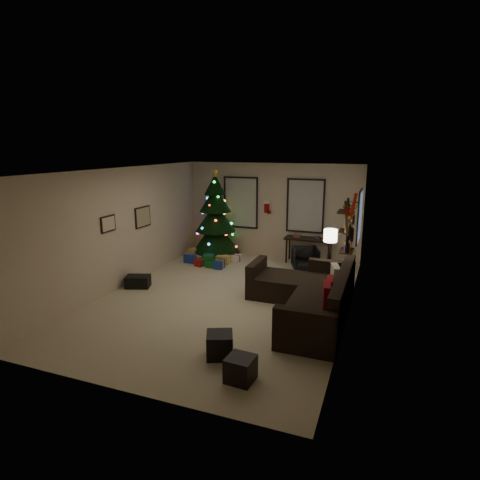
{
  "coord_description": "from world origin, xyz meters",
  "views": [
    {
      "loc": [
        3.06,
        -7.27,
        3.15
      ],
      "look_at": [
        0.1,
        0.6,
        1.15
      ],
      "focal_mm": 29.53,
      "sensor_mm": 36.0,
      "label": 1
    }
  ],
  "objects_px": {
    "desk": "(309,241)",
    "sofa": "(310,297)",
    "bookshelf": "(348,245)",
    "desk_chair": "(305,258)",
    "christmas_tree": "(216,220)"
  },
  "relations": [
    {
      "from": "desk_chair",
      "to": "bookshelf",
      "type": "bearing_deg",
      "value": -59.04
    },
    {
      "from": "desk",
      "to": "desk_chair",
      "type": "relative_size",
      "value": 2.13
    },
    {
      "from": "desk",
      "to": "bookshelf",
      "type": "bearing_deg",
      "value": -52.76
    },
    {
      "from": "sofa",
      "to": "bookshelf",
      "type": "bearing_deg",
      "value": 74.29
    },
    {
      "from": "christmas_tree",
      "to": "desk_chair",
      "type": "relative_size",
      "value": 4.24
    },
    {
      "from": "desk_chair",
      "to": "bookshelf",
      "type": "distance_m",
      "value": 1.58
    },
    {
      "from": "desk",
      "to": "desk_chair",
      "type": "distance_m",
      "value": 0.72
    },
    {
      "from": "desk_chair",
      "to": "sofa",
      "type": "bearing_deg",
      "value": -97.24
    },
    {
      "from": "bookshelf",
      "to": "desk",
      "type": "bearing_deg",
      "value": 127.24
    },
    {
      "from": "christmas_tree",
      "to": "bookshelf",
      "type": "relative_size",
      "value": 1.29
    },
    {
      "from": "sofa",
      "to": "desk",
      "type": "bearing_deg",
      "value": 101.62
    },
    {
      "from": "desk_chair",
      "to": "bookshelf",
      "type": "height_order",
      "value": "bookshelf"
    },
    {
      "from": "christmas_tree",
      "to": "desk",
      "type": "height_order",
      "value": "christmas_tree"
    },
    {
      "from": "sofa",
      "to": "desk_chair",
      "type": "relative_size",
      "value": 4.96
    },
    {
      "from": "desk",
      "to": "sofa",
      "type": "bearing_deg",
      "value": -78.38
    }
  ]
}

